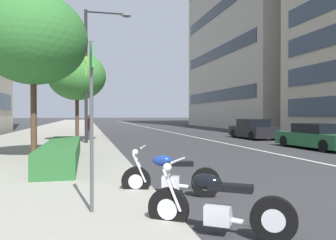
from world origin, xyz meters
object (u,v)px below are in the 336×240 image
(street_tree_far_plaza, at_px, (33,39))
(pedestrian_on_plaza, at_px, (90,127))
(car_mid_block_traffic, at_px, (253,130))
(parking_sign_by_curb, at_px, (92,111))
(street_tree_by_lamp_post, at_px, (77,76))
(motorcycle_under_tarp, at_px, (217,207))
(street_lamp_with_banners, at_px, (93,62))
(motorcycle_nearest_camera, at_px, (170,177))
(car_lead_in_lane, at_px, (317,137))

(street_tree_far_plaza, height_order, pedestrian_on_plaza, street_tree_far_plaza)
(car_mid_block_traffic, height_order, pedestrian_on_plaza, pedestrian_on_plaza)
(parking_sign_by_curb, xyz_separation_m, street_tree_by_lamp_post, (15.46, 0.63, 2.29))
(motorcycle_under_tarp, height_order, car_mid_block_traffic, car_mid_block_traffic)
(pedestrian_on_plaza, bearing_deg, street_tree_by_lamp_post, -124.18)
(car_mid_block_traffic, xyz_separation_m, street_lamp_with_banners, (-2.68, 11.62, 4.16))
(motorcycle_under_tarp, height_order, street_lamp_with_banners, street_lamp_with_banners)
(parking_sign_by_curb, relative_size, street_lamp_with_banners, 0.37)
(motorcycle_nearest_camera, height_order, street_tree_by_lamp_post, street_tree_by_lamp_post)
(car_mid_block_traffic, xyz_separation_m, street_tree_far_plaza, (-9.48, 13.94, 3.91))
(car_lead_in_lane, distance_m, pedestrian_on_plaza, 13.59)
(street_lamp_with_banners, bearing_deg, street_tree_far_plaza, 161.17)
(street_tree_by_lamp_post, bearing_deg, motorcycle_nearest_camera, -170.72)
(parking_sign_by_curb, height_order, street_tree_far_plaza, street_tree_far_plaza)
(motorcycle_under_tarp, relative_size, street_lamp_with_banners, 0.24)
(car_lead_in_lane, height_order, street_lamp_with_banners, street_lamp_with_banners)
(car_lead_in_lane, relative_size, street_tree_by_lamp_post, 0.87)
(pedestrian_on_plaza, bearing_deg, motorcycle_under_tarp, -87.76)
(street_lamp_with_banners, bearing_deg, parking_sign_by_curb, 178.70)
(motorcycle_under_tarp, distance_m, car_lead_in_lane, 14.48)
(motorcycle_under_tarp, bearing_deg, car_lead_in_lane, -98.38)
(car_mid_block_traffic, bearing_deg, motorcycle_under_tarp, 151.05)
(motorcycle_nearest_camera, xyz_separation_m, street_tree_far_plaza, (6.26, 3.67, 4.18))
(motorcycle_under_tarp, distance_m, street_lamp_with_banners, 16.23)
(street_lamp_with_banners, distance_m, pedestrian_on_plaza, 4.51)
(motorcycle_nearest_camera, bearing_deg, pedestrian_on_plaza, -65.93)
(car_lead_in_lane, relative_size, street_tree_far_plaza, 0.78)
(car_mid_block_traffic, relative_size, street_tree_far_plaza, 0.73)
(motorcycle_nearest_camera, relative_size, parking_sign_by_curb, 0.73)
(pedestrian_on_plaza, bearing_deg, street_tree_far_plaza, -106.16)
(car_lead_in_lane, relative_size, parking_sign_by_curb, 1.67)
(street_tree_by_lamp_post, bearing_deg, street_lamp_with_banners, -137.55)
(motorcycle_under_tarp, bearing_deg, street_tree_far_plaza, -32.18)
(car_lead_in_lane, xyz_separation_m, street_tree_far_plaza, (-1.86, 13.62, 3.97))
(parking_sign_by_curb, relative_size, street_tree_far_plaza, 0.47)
(motorcycle_under_tarp, bearing_deg, street_lamp_with_banners, -50.16)
(street_tree_far_plaza, distance_m, street_tree_by_lamp_post, 7.98)
(parking_sign_by_curb, xyz_separation_m, pedestrian_on_plaza, (16.73, -0.14, -0.88))
(street_tree_far_plaza, xyz_separation_m, pedestrian_on_plaza, (9.11, -2.13, -3.62))
(motorcycle_nearest_camera, xyz_separation_m, pedestrian_on_plaza, (15.38, 1.54, 0.56))
(parking_sign_by_curb, relative_size, pedestrian_on_plaza, 1.75)
(car_lead_in_lane, height_order, street_tree_by_lamp_post, street_tree_by_lamp_post)
(motorcycle_nearest_camera, bearing_deg, car_mid_block_traffic, -104.78)
(street_lamp_with_banners, height_order, pedestrian_on_plaza, street_lamp_with_banners)
(motorcycle_under_tarp, height_order, car_lead_in_lane, car_lead_in_lane)
(motorcycle_under_tarp, xyz_separation_m, pedestrian_on_plaza, (17.86, 1.64, 0.55))
(motorcycle_under_tarp, xyz_separation_m, street_lamp_with_banners, (15.55, 1.45, 4.42))
(street_lamp_with_banners, relative_size, street_tree_by_lamp_post, 1.41)
(car_lead_in_lane, height_order, street_tree_far_plaza, street_tree_far_plaza)
(street_tree_far_plaza, xyz_separation_m, street_tree_by_lamp_post, (7.85, -1.36, -0.45))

